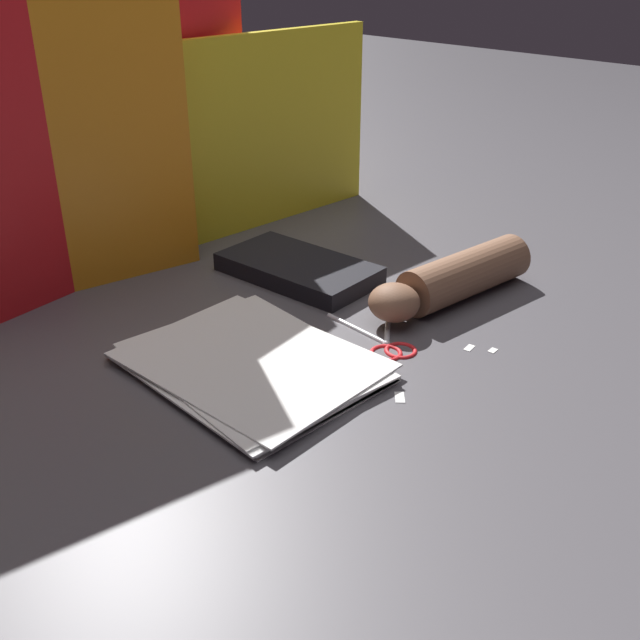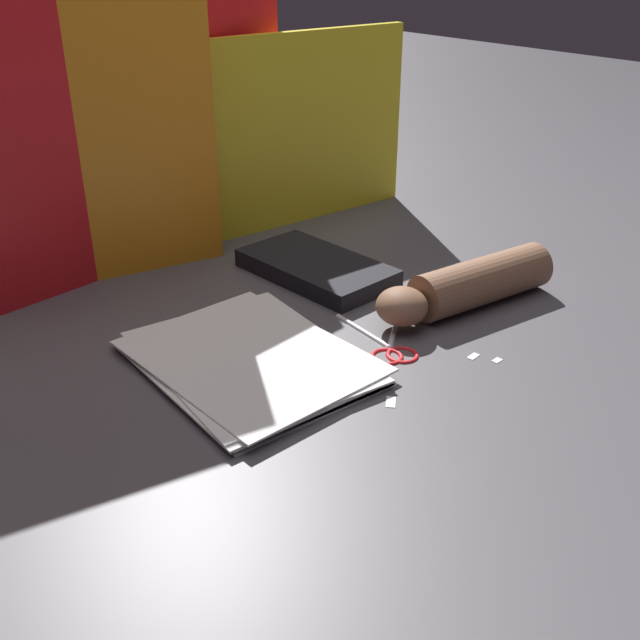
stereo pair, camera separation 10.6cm
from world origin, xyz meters
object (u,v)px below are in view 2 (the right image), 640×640
object	(u,v)px
book_closed	(316,268)
hand_forearm	(467,286)
scissors	(389,344)
paper_stack	(248,360)

from	to	relation	value
book_closed	hand_forearm	xyz separation A→B (m)	(0.11, -0.25, 0.02)
book_closed	hand_forearm	bearing A→B (deg)	-65.52
scissors	hand_forearm	size ratio (longest dim) A/B	0.52
paper_stack	hand_forearm	distance (m)	0.39
paper_stack	book_closed	size ratio (longest dim) A/B	1.22
book_closed	scissors	xyz separation A→B (m)	(-0.07, -0.27, -0.01)
paper_stack	scissors	world-z (taller)	paper_stack
book_closed	scissors	bearing A→B (deg)	-105.52
scissors	paper_stack	bearing A→B (deg)	156.61
paper_stack	scissors	distance (m)	0.21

